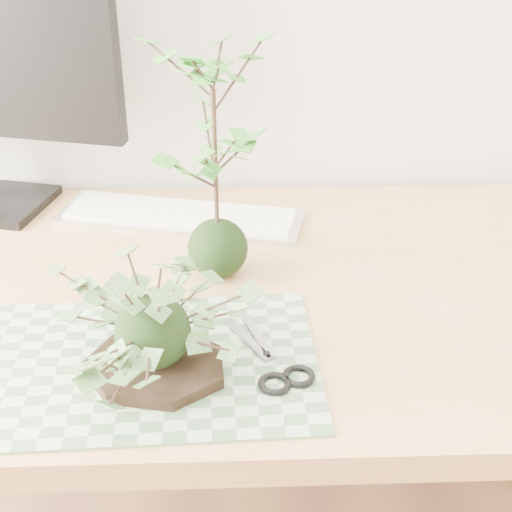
% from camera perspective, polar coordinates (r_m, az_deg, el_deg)
% --- Properties ---
extents(desk, '(1.60, 0.70, 0.74)m').
position_cam_1_polar(desk, '(1.10, -4.22, -6.26)').
color(desk, tan).
rests_on(desk, ground_plane).
extents(cutting_mat, '(0.44, 0.30, 0.00)m').
position_cam_1_polar(cutting_mat, '(0.91, -8.87, -8.49)').
color(cutting_mat, '#4F734F').
rests_on(cutting_mat, desk).
extents(stone_dish, '(0.21, 0.21, 0.01)m').
position_cam_1_polar(stone_dish, '(0.89, -8.01, -8.79)').
color(stone_dish, black).
rests_on(stone_dish, cutting_mat).
extents(ivy_kokedama, '(0.31, 0.31, 0.18)m').
position_cam_1_polar(ivy_kokedama, '(0.83, -8.47, -3.60)').
color(ivy_kokedama, black).
rests_on(ivy_kokedama, stone_dish).
extents(maple_kokedama, '(0.24, 0.24, 0.37)m').
position_cam_1_polar(maple_kokedama, '(0.97, -3.42, 11.92)').
color(maple_kokedama, black).
rests_on(maple_kokedama, desk).
extents(keyboard, '(0.44, 0.22, 0.02)m').
position_cam_1_polar(keyboard, '(1.24, -6.05, 3.20)').
color(keyboard, silver).
rests_on(keyboard, desk).
extents(scissors, '(0.09, 0.17, 0.01)m').
position_cam_1_polar(scissors, '(0.88, 1.20, -9.18)').
color(scissors, '#93929E').
rests_on(scissors, cutting_mat).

